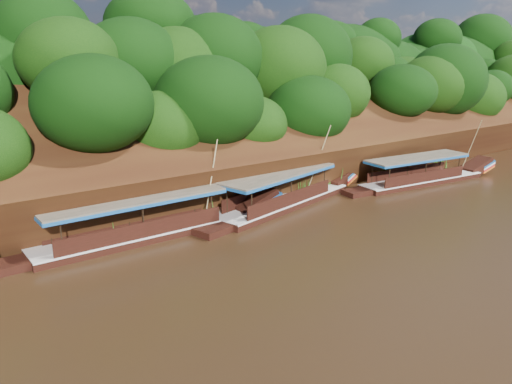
{
  "coord_description": "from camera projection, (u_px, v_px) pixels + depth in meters",
  "views": [
    {
      "loc": [
        -23.88,
        -19.04,
        11.08
      ],
      "look_at": [
        -4.33,
        7.0,
        2.05
      ],
      "focal_mm": 35.0,
      "sensor_mm": 36.0,
      "label": 1
    }
  ],
  "objects": [
    {
      "name": "ground",
      "position": [
        377.0,
        236.0,
        31.45
      ],
      "size": [
        160.0,
        160.0,
        0.0
      ],
      "primitive_type": "plane",
      "color": "black",
      "rests_on": "ground"
    },
    {
      "name": "riverbank",
      "position": [
        194.0,
        152.0,
        48.45
      ],
      "size": [
        120.0,
        30.06,
        19.4
      ],
      "color": "black",
      "rests_on": "ground"
    },
    {
      "name": "boat_0",
      "position": [
        428.0,
        176.0,
        44.45
      ],
      "size": [
        15.46,
        4.17,
        5.91
      ],
      "rotation": [
        0.0,
        0.0,
        -0.12
      ],
      "color": "black",
      "rests_on": "ground"
    },
    {
      "name": "boat_1",
      "position": [
        292.0,
        196.0,
        38.05
      ],
      "size": [
        15.98,
        5.7,
        6.39
      ],
      "rotation": [
        0.0,
        0.0,
        0.22
      ],
      "color": "black",
      "rests_on": "ground"
    },
    {
      "name": "boat_2",
      "position": [
        163.0,
        225.0,
        31.6
      ],
      "size": [
        17.19,
        2.78,
        6.21
      ],
      "rotation": [
        0.0,
        0.0,
        -0.0
      ],
      "color": "black",
      "rests_on": "ground"
    },
    {
      "name": "reeds",
      "position": [
        242.0,
        200.0,
        36.19
      ],
      "size": [
        49.31,
        2.26,
        2.17
      ],
      "color": "#2E681A",
      "rests_on": "ground"
    }
  ]
}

